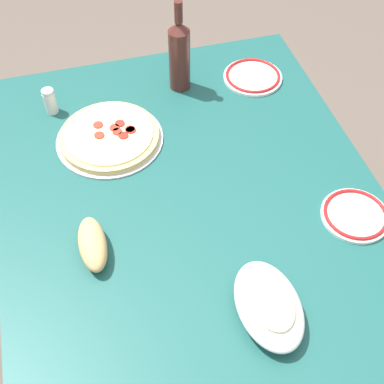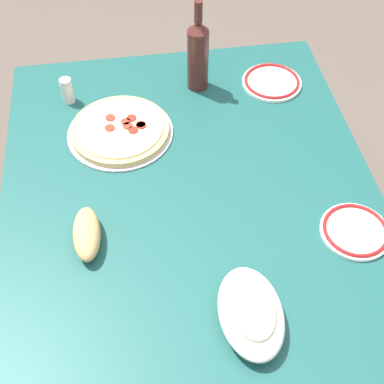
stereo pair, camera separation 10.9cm
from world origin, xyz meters
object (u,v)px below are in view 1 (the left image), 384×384
object	(u,v)px
dining_table	(192,220)
spice_shaker	(50,101)
baked_pasta_dish	(269,304)
side_plate_far	(355,215)
bread_loaf	(93,244)
pepperoni_pizza	(110,137)
side_plate_near	(253,76)
wine_bottle	(179,54)

from	to	relation	value
dining_table	spice_shaker	xyz separation A→B (m)	(0.47, 0.34, 0.14)
dining_table	baked_pasta_dish	world-z (taller)	baked_pasta_dish
baked_pasta_dish	side_plate_far	bearing A→B (deg)	-58.56
dining_table	baked_pasta_dish	xyz separation A→B (m)	(-0.38, -0.08, 0.14)
side_plate_far	bread_loaf	bearing A→B (deg)	83.64
pepperoni_pizza	side_plate_near	xyz separation A→B (m)	(0.17, -0.53, -0.01)
side_plate_near	side_plate_far	size ratio (longest dim) A/B	1.09
side_plate_far	bread_loaf	distance (m)	0.70
wine_bottle	dining_table	bearing A→B (deg)	169.30
pepperoni_pizza	bread_loaf	bearing A→B (deg)	164.61
side_plate_near	spice_shaker	distance (m)	0.68
baked_pasta_dish	spice_shaker	distance (m)	0.95
baked_pasta_dish	side_plate_near	bearing A→B (deg)	-17.46
wine_bottle	spice_shaker	bearing A→B (deg)	91.97
wine_bottle	side_plate_far	distance (m)	0.75
wine_bottle	side_plate_near	world-z (taller)	wine_bottle
pepperoni_pizza	side_plate_near	bearing A→B (deg)	-72.39
side_plate_far	bread_loaf	world-z (taller)	bread_loaf
wine_bottle	spice_shaker	distance (m)	0.44
side_plate_near	bread_loaf	world-z (taller)	bread_loaf
dining_table	bread_loaf	distance (m)	0.33
baked_pasta_dish	wine_bottle	xyz separation A→B (m)	(0.87, -0.01, 0.09)
dining_table	side_plate_near	xyz separation A→B (m)	(0.46, -0.34, 0.11)
wine_bottle	side_plate_near	xyz separation A→B (m)	(-0.03, -0.25, -0.12)
side_plate_near	side_plate_far	distance (m)	0.64
pepperoni_pizza	spice_shaker	size ratio (longest dim) A/B	3.78
bread_loaf	spice_shaker	distance (m)	0.57
side_plate_far	spice_shaker	distance (m)	0.99
side_plate_far	wine_bottle	bearing A→B (deg)	25.61
dining_table	side_plate_near	bearing A→B (deg)	-36.83
side_plate_near	bread_loaf	xyz separation A→B (m)	(-0.56, 0.63, 0.02)
dining_table	wine_bottle	distance (m)	0.54
pepperoni_pizza	baked_pasta_dish	xyz separation A→B (m)	(-0.67, -0.26, 0.03)
dining_table	baked_pasta_dish	size ratio (longest dim) A/B	5.71
side_plate_near	side_plate_far	xyz separation A→B (m)	(-0.64, -0.07, 0.00)
wine_bottle	baked_pasta_dish	bearing A→B (deg)	179.21
baked_pasta_dish	dining_table	bearing A→B (deg)	11.88
bread_loaf	pepperoni_pizza	bearing A→B (deg)	-15.39
dining_table	spice_shaker	world-z (taller)	spice_shaker
side_plate_near	spice_shaker	world-z (taller)	spice_shaker
pepperoni_pizza	bread_loaf	world-z (taller)	bread_loaf
side_plate_far	spice_shaker	xyz separation A→B (m)	(0.65, 0.75, 0.03)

